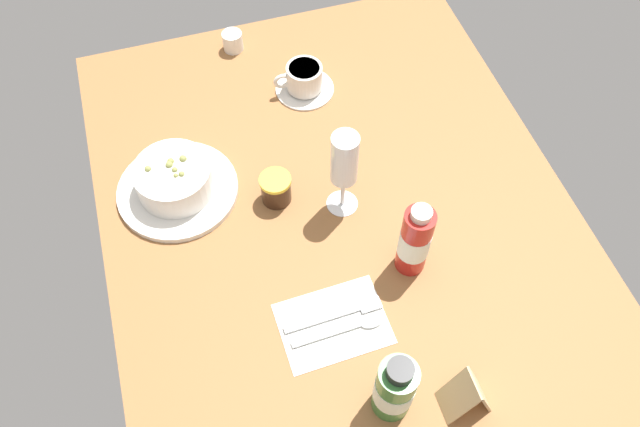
{
  "coord_description": "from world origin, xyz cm",
  "views": [
    {
      "loc": [
        58.46,
        -21.63,
        96.22
      ],
      "look_at": [
        1.25,
        -4.06,
        4.11
      ],
      "focal_mm": 35.54,
      "sensor_mm": 36.0,
      "label": 1
    }
  ],
  "objects_px": {
    "coffee_cup": "(304,80)",
    "sauce_bottle_red": "(415,241)",
    "porridge_bowl": "(175,181)",
    "sauce_bottle_green": "(395,388)",
    "wine_glass": "(344,163)",
    "menu_card": "(469,393)",
    "cutlery_setting": "(336,323)",
    "jam_jar": "(276,189)",
    "creamer_jug": "(233,41)"
  },
  "relations": [
    {
      "from": "jam_jar",
      "to": "wine_glass",
      "type": "bearing_deg",
      "value": 66.93
    },
    {
      "from": "porridge_bowl",
      "to": "creamer_jug",
      "type": "xyz_separation_m",
      "value": [
        -0.34,
        0.18,
        -0.01
      ]
    },
    {
      "from": "sauce_bottle_green",
      "to": "menu_card",
      "type": "bearing_deg",
      "value": 73.37
    },
    {
      "from": "cutlery_setting",
      "to": "sauce_bottle_red",
      "type": "relative_size",
      "value": 1.08
    },
    {
      "from": "porridge_bowl",
      "to": "sauce_bottle_green",
      "type": "height_order",
      "value": "sauce_bottle_green"
    },
    {
      "from": "cutlery_setting",
      "to": "sauce_bottle_red",
      "type": "distance_m",
      "value": 0.19
    },
    {
      "from": "creamer_jug",
      "to": "wine_glass",
      "type": "height_order",
      "value": "wine_glass"
    },
    {
      "from": "menu_card",
      "to": "wine_glass",
      "type": "bearing_deg",
      "value": -171.19
    },
    {
      "from": "jam_jar",
      "to": "sauce_bottle_red",
      "type": "distance_m",
      "value": 0.27
    },
    {
      "from": "jam_jar",
      "to": "menu_card",
      "type": "bearing_deg",
      "value": 21.18
    },
    {
      "from": "porridge_bowl",
      "to": "sauce_bottle_green",
      "type": "xyz_separation_m",
      "value": [
        0.48,
        0.24,
        0.04
      ]
    },
    {
      "from": "coffee_cup",
      "to": "jam_jar",
      "type": "height_order",
      "value": "coffee_cup"
    },
    {
      "from": "sauce_bottle_red",
      "to": "sauce_bottle_green",
      "type": "xyz_separation_m",
      "value": [
        0.22,
        -0.12,
        -0.01
      ]
    },
    {
      "from": "wine_glass",
      "to": "sauce_bottle_green",
      "type": "distance_m",
      "value": 0.37
    },
    {
      "from": "sauce_bottle_red",
      "to": "coffee_cup",
      "type": "bearing_deg",
      "value": -172.57
    },
    {
      "from": "coffee_cup",
      "to": "sauce_bottle_red",
      "type": "distance_m",
      "value": 0.45
    },
    {
      "from": "cutlery_setting",
      "to": "wine_glass",
      "type": "distance_m",
      "value": 0.26
    },
    {
      "from": "jam_jar",
      "to": "menu_card",
      "type": "height_order",
      "value": "menu_card"
    },
    {
      "from": "coffee_cup",
      "to": "jam_jar",
      "type": "distance_m",
      "value": 0.28
    },
    {
      "from": "creamer_jug",
      "to": "menu_card",
      "type": "height_order",
      "value": "menu_card"
    },
    {
      "from": "wine_glass",
      "to": "cutlery_setting",
      "type": "bearing_deg",
      "value": -20.61
    },
    {
      "from": "sauce_bottle_red",
      "to": "sauce_bottle_green",
      "type": "distance_m",
      "value": 0.25
    },
    {
      "from": "coffee_cup",
      "to": "menu_card",
      "type": "bearing_deg",
      "value": 3.95
    },
    {
      "from": "coffee_cup",
      "to": "menu_card",
      "type": "xyz_separation_m",
      "value": [
        0.69,
        0.05,
        0.02
      ]
    },
    {
      "from": "coffee_cup",
      "to": "jam_jar",
      "type": "relative_size",
      "value": 2.1
    },
    {
      "from": "cutlery_setting",
      "to": "jam_jar",
      "type": "distance_m",
      "value": 0.27
    },
    {
      "from": "creamer_jug",
      "to": "jam_jar",
      "type": "relative_size",
      "value": 0.88
    },
    {
      "from": "coffee_cup",
      "to": "sauce_bottle_green",
      "type": "xyz_separation_m",
      "value": [
        0.66,
        -0.06,
        0.04
      ]
    },
    {
      "from": "coffee_cup",
      "to": "wine_glass",
      "type": "bearing_deg",
      "value": -2.72
    },
    {
      "from": "porridge_bowl",
      "to": "wine_glass",
      "type": "bearing_deg",
      "value": 67.87
    },
    {
      "from": "wine_glass",
      "to": "menu_card",
      "type": "xyz_separation_m",
      "value": [
        0.4,
        0.06,
        -0.08
      ]
    },
    {
      "from": "wine_glass",
      "to": "sauce_bottle_green",
      "type": "relative_size",
      "value": 1.21
    },
    {
      "from": "creamer_jug",
      "to": "sauce_bottle_green",
      "type": "relative_size",
      "value": 0.34
    },
    {
      "from": "creamer_jug",
      "to": "sauce_bottle_green",
      "type": "distance_m",
      "value": 0.83
    },
    {
      "from": "coffee_cup",
      "to": "cutlery_setting",
      "type": "bearing_deg",
      "value": -10.65
    },
    {
      "from": "porridge_bowl",
      "to": "sauce_bottle_green",
      "type": "relative_size",
      "value": 1.45
    },
    {
      "from": "coffee_cup",
      "to": "sauce_bottle_red",
      "type": "xyz_separation_m",
      "value": [
        0.45,
        0.06,
        0.05
      ]
    },
    {
      "from": "porridge_bowl",
      "to": "sauce_bottle_red",
      "type": "relative_size",
      "value": 1.35
    },
    {
      "from": "wine_glass",
      "to": "sauce_bottle_green",
      "type": "bearing_deg",
      "value": -6.8
    },
    {
      "from": "cutlery_setting",
      "to": "wine_glass",
      "type": "xyz_separation_m",
      "value": [
        -0.22,
        0.08,
        0.12
      ]
    },
    {
      "from": "wine_glass",
      "to": "coffee_cup",
      "type": "bearing_deg",
      "value": 177.28
    },
    {
      "from": "cutlery_setting",
      "to": "wine_glass",
      "type": "height_order",
      "value": "wine_glass"
    },
    {
      "from": "creamer_jug",
      "to": "sauce_bottle_red",
      "type": "distance_m",
      "value": 0.63
    },
    {
      "from": "porridge_bowl",
      "to": "coffee_cup",
      "type": "bearing_deg",
      "value": 121.35
    },
    {
      "from": "cutlery_setting",
      "to": "wine_glass",
      "type": "relative_size",
      "value": 0.95
    },
    {
      "from": "coffee_cup",
      "to": "sauce_bottle_red",
      "type": "relative_size",
      "value": 0.76
    },
    {
      "from": "cutlery_setting",
      "to": "porridge_bowl",
      "type": "bearing_deg",
      "value": -149.27
    },
    {
      "from": "wine_glass",
      "to": "sauce_bottle_red",
      "type": "xyz_separation_m",
      "value": [
        0.15,
        0.07,
        -0.05
      ]
    },
    {
      "from": "sauce_bottle_green",
      "to": "menu_card",
      "type": "relative_size",
      "value": 1.65
    },
    {
      "from": "coffee_cup",
      "to": "sauce_bottle_red",
      "type": "height_order",
      "value": "sauce_bottle_red"
    }
  ]
}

